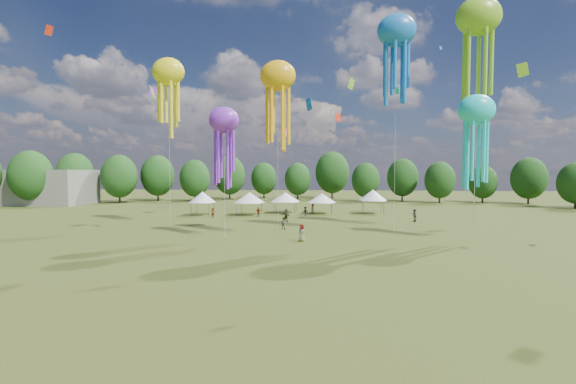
{
  "coord_description": "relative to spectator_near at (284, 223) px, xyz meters",
  "views": [
    {
      "loc": [
        2.47,
        -11.67,
        7.34
      ],
      "look_at": [
        0.01,
        15.0,
        6.0
      ],
      "focal_mm": 24.07,
      "sensor_mm": 36.0,
      "label": 1
    }
  ],
  "objects": [
    {
      "name": "spectator_near",
      "position": [
        0.0,
        0.0,
        0.0
      ],
      "size": [
        0.96,
        0.89,
        1.58
      ],
      "primitive_type": "imported",
      "rotation": [
        0.0,
        0.0,
        2.66
      ],
      "color": "gray",
      "rests_on": "ground"
    },
    {
      "name": "spectators_far",
      "position": [
        3.23,
        9.04,
        0.11
      ],
      "size": [
        32.3,
        30.63,
        1.93
      ],
      "color": "gray",
      "rests_on": "ground"
    },
    {
      "name": "festival_tents",
      "position": [
        -0.9,
        18.64,
        2.25
      ],
      "size": [
        34.46,
        10.13,
        4.34
      ],
      "color": "#47474C",
      "rests_on": "ground"
    },
    {
      "name": "show_kites",
      "position": [
        8.78,
        -2.77,
        18.04
      ],
      "size": [
        44.3,
        11.81,
        28.25
      ],
      "color": "#FFB50F",
      "rests_on": "ground"
    },
    {
      "name": "small_kites",
      "position": [
        3.91,
        4.0,
        28.54
      ],
      "size": [
        70.56,
        57.95,
        43.77
      ],
      "color": "#FFB50F",
      "rests_on": "ground"
    },
    {
      "name": "treeline",
      "position": [
        -1.18,
        24.68,
        5.75
      ],
      "size": [
        201.57,
        95.24,
        13.43
      ],
      "color": "#38281C",
      "rests_on": "ground"
    },
    {
      "name": "hangar",
      "position": [
        -69.31,
        34.16,
        3.21
      ],
      "size": [
        40.0,
        12.0,
        8.0
      ],
      "primitive_type": "cube",
      "color": "gray",
      "rests_on": "ground"
    }
  ]
}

